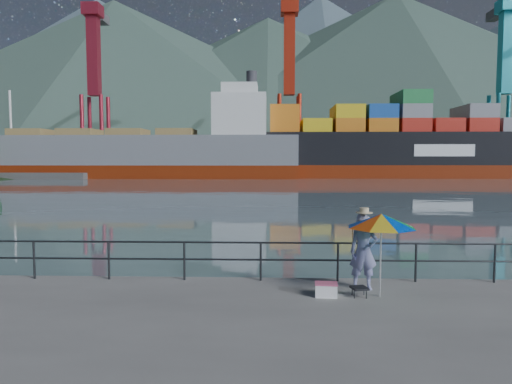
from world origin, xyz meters
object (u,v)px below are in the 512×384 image
container_ship (442,144)px  fisherman (363,252)px  beach_umbrella (381,221)px  cooler_bag (326,290)px  bulk_carrier (152,153)px

container_ship → fisherman: bearing=-111.6°
beach_umbrella → cooler_bag: beach_umbrella is taller
beach_umbrella → bulk_carrier: bulk_carrier is taller
fisherman → container_ship: size_ratio=0.03×
cooler_bag → beach_umbrella: bearing=6.3°
bulk_carrier → container_ship: bearing=4.2°
beach_umbrella → bulk_carrier: 72.53m
bulk_carrier → cooler_bag: bearing=-72.3°
beach_umbrella → cooler_bag: bearing=-178.9°
container_ship → beach_umbrella: bearing=-111.2°
beach_umbrella → bulk_carrier: bearing=108.7°
fisherman → bulk_carrier: bulk_carrier is taller
bulk_carrier → container_ship: size_ratio=0.82×
cooler_bag → container_ship: 78.37m
beach_umbrella → container_ship: size_ratio=0.03×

